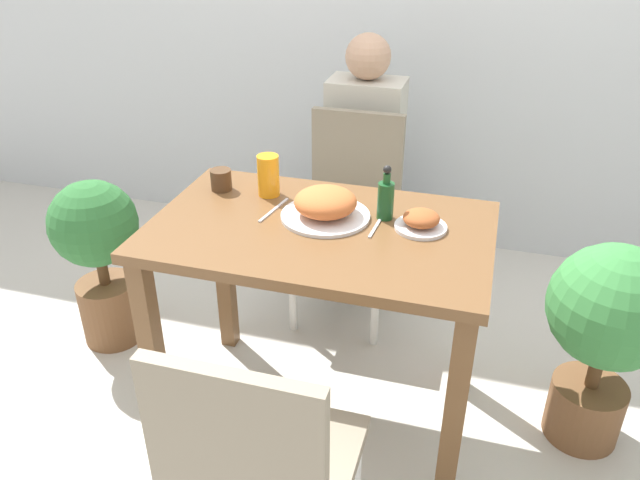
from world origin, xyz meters
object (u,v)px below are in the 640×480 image
(side_plate, at_px, (421,221))
(sauce_bottle, at_px, (386,198))
(potted_plant_left, at_px, (99,250))
(drink_cup, at_px, (221,180))
(chair_near, at_px, (258,468))
(potted_plant_right, at_px, (608,326))
(chair_far, at_px, (350,207))
(person_figure, at_px, (364,162))
(juice_glass, at_px, (268,176))
(food_plate, at_px, (325,205))

(side_plate, relative_size, sauce_bottle, 0.90)
(potted_plant_left, bearing_deg, drink_cup, -1.24)
(chair_near, distance_m, potted_plant_right, 1.22)
(chair_far, relative_size, drink_cup, 12.20)
(side_plate, bearing_deg, potted_plant_right, 7.90)
(side_plate, relative_size, potted_plant_left, 0.22)
(person_figure, bearing_deg, drink_cup, -110.40)
(side_plate, bearing_deg, drink_cup, 172.22)
(juice_glass, bearing_deg, side_plate, -10.84)
(chair_near, xyz_separation_m, juice_glass, (-0.29, 0.89, 0.35))
(chair_far, xyz_separation_m, potted_plant_left, (-0.91, -0.53, -0.07))
(chair_far, height_order, juice_glass, juice_glass)
(food_plate, bearing_deg, chair_far, 96.16)
(sauce_bottle, bearing_deg, chair_far, 113.18)
(drink_cup, bearing_deg, sauce_bottle, -5.49)
(sauce_bottle, bearing_deg, chair_near, -98.71)
(chair_near, xyz_separation_m, drink_cup, (-0.46, 0.88, 0.31))
(drink_cup, height_order, potted_plant_right, drink_cup)
(chair_far, bearing_deg, food_plate, -83.84)
(chair_far, height_order, person_figure, person_figure)
(sauce_bottle, bearing_deg, potted_plant_left, 176.60)
(side_plate, xyz_separation_m, potted_plant_right, (0.61, 0.09, -0.33))
(chair_far, bearing_deg, chair_near, -84.82)
(potted_plant_left, height_order, person_figure, person_figure)
(chair_near, distance_m, food_plate, 0.84)
(chair_far, xyz_separation_m, drink_cup, (-0.34, -0.54, 0.31))
(potted_plant_left, xyz_separation_m, potted_plant_right, (1.90, -0.02, 0.04))
(juice_glass, height_order, potted_plant_left, juice_glass)
(chair_near, distance_m, person_figure, 1.76)
(sauce_bottle, relative_size, potted_plant_left, 0.25)
(potted_plant_left, bearing_deg, potted_plant_right, -0.74)
(side_plate, height_order, potted_plant_right, side_plate)
(drink_cup, bearing_deg, person_figure, 69.60)
(potted_plant_left, bearing_deg, food_plate, -6.93)
(drink_cup, distance_m, potted_plant_right, 1.37)
(juice_glass, height_order, person_figure, person_figure)
(chair_far, xyz_separation_m, food_plate, (0.07, -0.65, 0.32))
(food_plate, relative_size, potted_plant_left, 0.39)
(chair_near, height_order, food_plate, chair_near)
(chair_near, relative_size, drink_cup, 12.20)
(chair_near, xyz_separation_m, side_plate, (0.25, 0.78, 0.30))
(potted_plant_left, height_order, potted_plant_right, potted_plant_right)
(food_plate, distance_m, sauce_bottle, 0.19)
(chair_far, height_order, potted_plant_left, chair_far)
(chair_far, distance_m, juice_glass, 0.66)
(chair_far, distance_m, side_plate, 0.80)
(chair_far, bearing_deg, drink_cup, -121.94)
(chair_near, distance_m, juice_glass, 1.00)
(food_plate, distance_m, side_plate, 0.31)
(potted_plant_left, bearing_deg, chair_far, 30.08)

